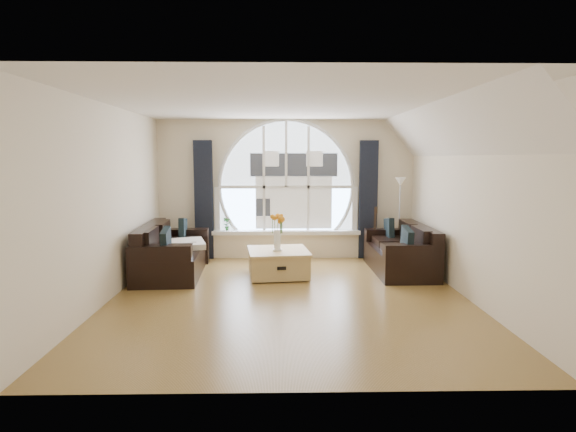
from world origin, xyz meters
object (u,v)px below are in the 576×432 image
(floor_lamp, at_px, (399,219))
(potted_plant, at_px, (227,224))
(vase_flowers, at_px, (277,227))
(guitar, at_px, (374,234))
(sofa_left, at_px, (173,251))
(coffee_chest, at_px, (278,262))
(sofa_right, at_px, (400,249))

(floor_lamp, relative_size, potted_plant, 5.84)
(vase_flowers, bearing_deg, guitar, 31.80)
(sofa_left, xyz_separation_m, coffee_chest, (1.78, -0.14, -0.16))
(potted_plant, bearing_deg, coffee_chest, -54.91)
(coffee_chest, bearing_deg, potted_plant, 118.79)
(coffee_chest, distance_m, potted_plant, 1.81)
(coffee_chest, height_order, vase_flowers, vase_flowers)
(sofa_left, xyz_separation_m, vase_flowers, (1.77, -0.19, 0.43))
(sofa_right, xyz_separation_m, guitar, (-0.28, 0.82, 0.13))
(coffee_chest, distance_m, floor_lamp, 2.64)
(sofa_right, height_order, vase_flowers, vase_flowers)
(sofa_right, relative_size, guitar, 1.72)
(coffee_chest, relative_size, floor_lamp, 0.61)
(vase_flowers, xyz_separation_m, guitar, (1.84, 1.14, -0.30))
(coffee_chest, height_order, guitar, guitar)
(sofa_right, height_order, coffee_chest, sofa_right)
(sofa_left, height_order, coffee_chest, sofa_left)
(sofa_right, bearing_deg, sofa_left, -178.47)
(sofa_right, distance_m, potted_plant, 3.34)
(vase_flowers, relative_size, guitar, 0.66)
(floor_lamp, bearing_deg, coffee_chest, -153.73)
(vase_flowers, bearing_deg, floor_lamp, 27.28)
(sofa_left, relative_size, floor_lamp, 1.19)
(coffee_chest, relative_size, potted_plant, 3.59)
(sofa_left, height_order, potted_plant, same)
(sofa_left, height_order, guitar, guitar)
(potted_plant, bearing_deg, sofa_right, -20.71)
(floor_lamp, xyz_separation_m, potted_plant, (-3.32, 0.30, -0.11))
(sofa_left, height_order, vase_flowers, vase_flowers)
(coffee_chest, height_order, potted_plant, potted_plant)
(guitar, distance_m, potted_plant, 2.86)
(coffee_chest, bearing_deg, sofa_left, 169.34)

